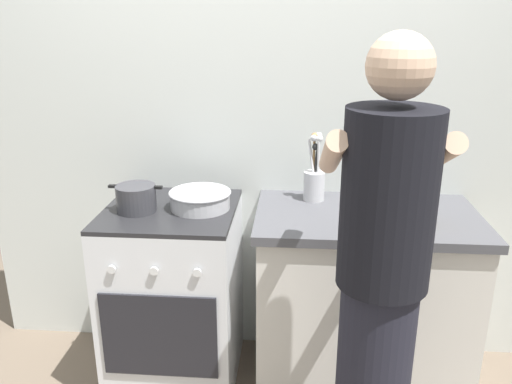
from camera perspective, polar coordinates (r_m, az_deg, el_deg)
The scene contains 9 objects.
back_wall at distance 2.57m, azimuth 4.05°, elevation 7.93°, with size 3.20×0.10×2.50m.
countertop at distance 2.54m, azimuth 11.60°, elevation -11.83°, with size 1.00×0.60×0.90m.
stove_range at distance 2.59m, azimuth -8.99°, elevation -11.18°, with size 0.60×0.62×0.90m.
pot at distance 2.38m, azimuth -13.13°, elevation -0.68°, with size 0.24×0.18×0.12m.
mixing_bowl at distance 2.36m, azimuth -6.21°, elevation -0.75°, with size 0.29×0.29×0.08m.
utensil_crock at distance 2.46m, azimuth 6.49°, elevation 1.34°, with size 0.10×0.10×0.33m.
spice_bottle at distance 2.32m, azimuth 13.22°, elevation -1.58°, with size 0.04×0.04×0.09m.
oil_bottle at distance 2.27m, azimuth 18.63°, elevation -1.08°, with size 0.06×0.06×0.23m.
person at distance 1.80m, azimuth 13.56°, elevation -10.79°, with size 0.41×0.50×1.70m.
Camera 1 is at (0.22, -2.03, 1.73)m, focal length 36.11 mm.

